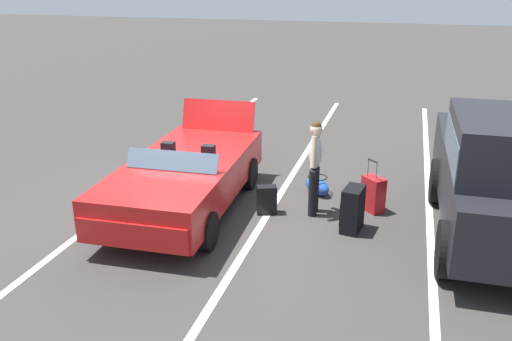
{
  "coord_description": "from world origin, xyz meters",
  "views": [
    {
      "loc": [
        7.98,
        3.54,
        3.92
      ],
      "look_at": [
        -0.31,
        1.19,
        0.75
      ],
      "focal_mm": 37.61,
      "sensor_mm": 36.0,
      "label": 1
    }
  ],
  "objects_px": {
    "convertible_car": "(181,183)",
    "suitcase_small_carryon": "(267,200)",
    "suitcase_medium_bright": "(373,194)",
    "duffel_bag": "(317,186)",
    "traveler_person": "(315,163)",
    "parked_pickup_truck_near": "(512,175)",
    "suitcase_large_black": "(352,209)"
  },
  "relations": [
    {
      "from": "suitcase_small_carryon",
      "to": "traveler_person",
      "type": "xyz_separation_m",
      "value": [
        -0.22,
        0.78,
        0.68
      ]
    },
    {
      "from": "duffel_bag",
      "to": "traveler_person",
      "type": "xyz_separation_m",
      "value": [
        0.9,
        0.08,
        0.77
      ]
    },
    {
      "from": "traveler_person",
      "to": "parked_pickup_truck_near",
      "type": "relative_size",
      "value": 0.33
    },
    {
      "from": "suitcase_small_carryon",
      "to": "traveler_person",
      "type": "height_order",
      "value": "traveler_person"
    },
    {
      "from": "suitcase_medium_bright",
      "to": "parked_pickup_truck_near",
      "type": "distance_m",
      "value": 2.26
    },
    {
      "from": "suitcase_medium_bright",
      "to": "convertible_car",
      "type": "bearing_deg",
      "value": 154.51
    },
    {
      "from": "convertible_car",
      "to": "suitcase_small_carryon",
      "type": "distance_m",
      "value": 1.5
    },
    {
      "from": "suitcase_small_carryon",
      "to": "parked_pickup_truck_near",
      "type": "distance_m",
      "value": 3.88
    },
    {
      "from": "convertible_car",
      "to": "suitcase_medium_bright",
      "type": "bearing_deg",
      "value": 106.63
    },
    {
      "from": "suitcase_small_carryon",
      "to": "duffel_bag",
      "type": "bearing_deg",
      "value": -53.4
    },
    {
      "from": "convertible_car",
      "to": "suitcase_small_carryon",
      "type": "xyz_separation_m",
      "value": [
        -0.46,
        1.39,
        -0.34
      ]
    },
    {
      "from": "parked_pickup_truck_near",
      "to": "traveler_person",
      "type": "bearing_deg",
      "value": -94.91
    },
    {
      "from": "suitcase_large_black",
      "to": "suitcase_small_carryon",
      "type": "bearing_deg",
      "value": -0.96
    },
    {
      "from": "convertible_car",
      "to": "duffel_bag",
      "type": "bearing_deg",
      "value": 124.9
    },
    {
      "from": "convertible_car",
      "to": "duffel_bag",
      "type": "height_order",
      "value": "convertible_car"
    },
    {
      "from": "convertible_car",
      "to": "suitcase_large_black",
      "type": "height_order",
      "value": "convertible_car"
    },
    {
      "from": "suitcase_small_carryon",
      "to": "duffel_bag",
      "type": "distance_m",
      "value": 1.32
    },
    {
      "from": "suitcase_large_black",
      "to": "traveler_person",
      "type": "bearing_deg",
      "value": -24.97
    },
    {
      "from": "suitcase_medium_bright",
      "to": "duffel_bag",
      "type": "distance_m",
      "value": 1.19
    },
    {
      "from": "suitcase_medium_bright",
      "to": "parked_pickup_truck_near",
      "type": "relative_size",
      "value": 0.19
    },
    {
      "from": "suitcase_large_black",
      "to": "parked_pickup_truck_near",
      "type": "distance_m",
      "value": 2.42
    },
    {
      "from": "suitcase_small_carryon",
      "to": "duffel_bag",
      "type": "relative_size",
      "value": 0.74
    },
    {
      "from": "convertible_car",
      "to": "suitcase_large_black",
      "type": "bearing_deg",
      "value": 91.66
    },
    {
      "from": "convertible_car",
      "to": "suitcase_medium_bright",
      "type": "height_order",
      "value": "convertible_car"
    },
    {
      "from": "duffel_bag",
      "to": "traveler_person",
      "type": "relative_size",
      "value": 0.41
    },
    {
      "from": "convertible_car",
      "to": "suitcase_medium_bright",
      "type": "distance_m",
      "value": 3.33
    },
    {
      "from": "convertible_car",
      "to": "parked_pickup_truck_near",
      "type": "xyz_separation_m",
      "value": [
        -0.45,
        5.17,
        0.51
      ]
    },
    {
      "from": "suitcase_large_black",
      "to": "convertible_car",
      "type": "bearing_deg",
      "value": 12.94
    },
    {
      "from": "suitcase_large_black",
      "to": "parked_pickup_truck_near",
      "type": "bearing_deg",
      "value": -164.24
    },
    {
      "from": "traveler_person",
      "to": "parked_pickup_truck_near",
      "type": "bearing_deg",
      "value": 174.03
    },
    {
      "from": "traveler_person",
      "to": "suitcase_small_carryon",
      "type": "bearing_deg",
      "value": 13.87
    },
    {
      "from": "duffel_bag",
      "to": "parked_pickup_truck_near",
      "type": "bearing_deg",
      "value": 70.11
    }
  ]
}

